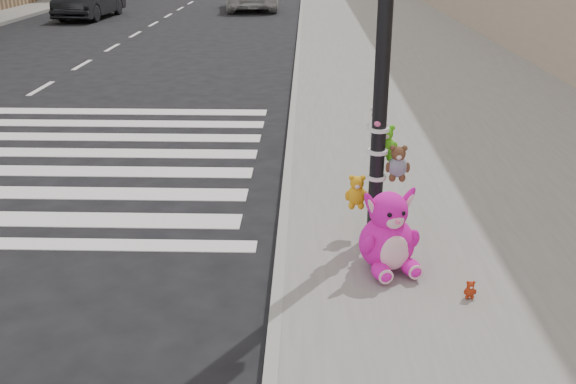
# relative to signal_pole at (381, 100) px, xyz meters

# --- Properties ---
(ground) EXTENTS (120.00, 120.00, 0.00)m
(ground) POSITION_rel_signal_pole_xyz_m (-2.61, -1.82, -1.75)
(ground) COLOR black
(ground) RESTS_ON ground
(sidewalk_near) EXTENTS (7.00, 80.00, 0.14)m
(sidewalk_near) POSITION_rel_signal_pole_xyz_m (2.39, 8.18, -1.68)
(sidewalk_near) COLOR slate
(sidewalk_near) RESTS_ON ground
(curb_edge) EXTENTS (0.12, 80.00, 0.15)m
(curb_edge) POSITION_rel_signal_pole_xyz_m (-1.06, 8.18, -1.68)
(curb_edge) COLOR gray
(curb_edge) RESTS_ON ground
(signal_pole) EXTENTS (0.70, 0.50, 4.00)m
(signal_pole) POSITION_rel_signal_pole_xyz_m (0.00, 0.00, 0.00)
(signal_pole) COLOR black
(signal_pole) RESTS_ON sidewalk_near
(pink_bunny) EXTENTS (0.72, 0.79, 0.90)m
(pink_bunny) POSITION_rel_signal_pole_xyz_m (0.06, -0.76, -1.24)
(pink_bunny) COLOR #E813B2
(pink_bunny) RESTS_ON sidewalk_near
(red_teddy) EXTENTS (0.13, 0.09, 0.19)m
(red_teddy) POSITION_rel_signal_pole_xyz_m (0.79, -1.32, -1.52)
(red_teddy) COLOR #A42B10
(red_teddy) RESTS_ON sidewalk_near
(car_dark_far) EXTENTS (1.94, 4.81, 1.55)m
(car_dark_far) POSITION_rel_signal_pole_xyz_m (-10.29, 22.12, -0.98)
(car_dark_far) COLOR black
(car_dark_far) RESTS_ON ground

